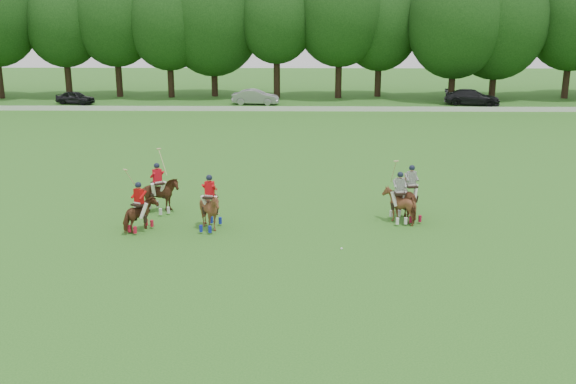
{
  "coord_description": "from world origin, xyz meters",
  "views": [
    {
      "loc": [
        2.42,
        -21.91,
        8.56
      ],
      "look_at": [
        1.95,
        4.2,
        1.4
      ],
      "focal_mm": 40.0,
      "sensor_mm": 36.0,
      "label": 1
    }
  ],
  "objects_px": {
    "car_mid": "(255,97)",
    "polo_red_c": "(210,210)",
    "polo_stripe_a": "(410,200)",
    "polo_stripe_b": "(399,204)",
    "car_left": "(75,98)",
    "polo_ball": "(342,249)",
    "polo_red_a": "(140,214)",
    "polo_red_b": "(158,195)",
    "car_right": "(472,97)"
  },
  "relations": [
    {
      "from": "car_mid",
      "to": "polo_red_b",
      "type": "relative_size",
      "value": 1.63
    },
    {
      "from": "polo_stripe_b",
      "to": "polo_red_b",
      "type": "bearing_deg",
      "value": 173.57
    },
    {
      "from": "polo_red_a",
      "to": "polo_red_c",
      "type": "height_order",
      "value": "polo_red_a"
    },
    {
      "from": "polo_stripe_a",
      "to": "polo_stripe_b",
      "type": "height_order",
      "value": "polo_stripe_b"
    },
    {
      "from": "polo_stripe_a",
      "to": "polo_red_c",
      "type": "bearing_deg",
      "value": -169.82
    },
    {
      "from": "polo_stripe_b",
      "to": "polo_red_c",
      "type": "bearing_deg",
      "value": -171.68
    },
    {
      "from": "polo_red_b",
      "to": "polo_ball",
      "type": "height_order",
      "value": "polo_red_b"
    },
    {
      "from": "car_mid",
      "to": "polo_red_c",
      "type": "distance_m",
      "value": 39.16
    },
    {
      "from": "car_left",
      "to": "polo_stripe_a",
      "type": "relative_size",
      "value": 1.6
    },
    {
      "from": "car_right",
      "to": "polo_ball",
      "type": "bearing_deg",
      "value": 171.97
    },
    {
      "from": "car_mid",
      "to": "polo_ball",
      "type": "height_order",
      "value": "car_mid"
    },
    {
      "from": "polo_stripe_b",
      "to": "car_right",
      "type": "bearing_deg",
      "value": 71.21
    },
    {
      "from": "polo_red_c",
      "to": "polo_red_a",
      "type": "bearing_deg",
      "value": -175.03
    },
    {
      "from": "polo_stripe_b",
      "to": "car_left",
      "type": "bearing_deg",
      "value": 125.3
    },
    {
      "from": "car_left",
      "to": "polo_ball",
      "type": "bearing_deg",
      "value": -135.7
    },
    {
      "from": "polo_ball",
      "to": "car_mid",
      "type": "bearing_deg",
      "value": 98.29
    },
    {
      "from": "car_right",
      "to": "polo_stripe_b",
      "type": "bearing_deg",
      "value": 173.78
    },
    {
      "from": "polo_stripe_a",
      "to": "car_mid",
      "type": "bearing_deg",
      "value": 103.8
    },
    {
      "from": "car_left",
      "to": "polo_red_a",
      "type": "relative_size",
      "value": 1.48
    },
    {
      "from": "car_right",
      "to": "polo_stripe_b",
      "type": "height_order",
      "value": "polo_stripe_b"
    },
    {
      "from": "car_mid",
      "to": "polo_stripe_b",
      "type": "bearing_deg",
      "value": -162.92
    },
    {
      "from": "polo_red_c",
      "to": "polo_ball",
      "type": "distance_m",
      "value": 5.83
    },
    {
      "from": "polo_stripe_a",
      "to": "polo_stripe_b",
      "type": "relative_size",
      "value": 0.88
    },
    {
      "from": "car_right",
      "to": "polo_stripe_a",
      "type": "xyz_separation_m",
      "value": [
        -12.39,
        -37.63,
        0.11
      ]
    },
    {
      "from": "car_left",
      "to": "polo_ball",
      "type": "relative_size",
      "value": 43.23
    },
    {
      "from": "polo_red_b",
      "to": "polo_ball",
      "type": "xyz_separation_m",
      "value": [
        7.96,
        -4.67,
        -0.77
      ]
    },
    {
      "from": "polo_red_a",
      "to": "polo_stripe_a",
      "type": "distance_m",
      "value": 11.5
    },
    {
      "from": "car_left",
      "to": "polo_red_a",
      "type": "bearing_deg",
      "value": -143.81
    },
    {
      "from": "car_left",
      "to": "car_right",
      "type": "height_order",
      "value": "car_right"
    },
    {
      "from": "polo_stripe_b",
      "to": "polo_ball",
      "type": "distance_m",
      "value": 4.44
    },
    {
      "from": "polo_stripe_a",
      "to": "polo_ball",
      "type": "bearing_deg",
      "value": -129.82
    },
    {
      "from": "polo_stripe_b",
      "to": "polo_ball",
      "type": "bearing_deg",
      "value": -127.39
    },
    {
      "from": "polo_red_a",
      "to": "polo_ball",
      "type": "height_order",
      "value": "polo_red_a"
    },
    {
      "from": "polo_red_a",
      "to": "car_right",
      "type": "bearing_deg",
      "value": 58.93
    },
    {
      "from": "car_left",
      "to": "car_mid",
      "type": "bearing_deg",
      "value": -76.01
    },
    {
      "from": "car_mid",
      "to": "polo_red_b",
      "type": "height_order",
      "value": "polo_red_b"
    },
    {
      "from": "car_mid",
      "to": "polo_stripe_b",
      "type": "xyz_separation_m",
      "value": [
        8.7,
        -37.99,
        0.03
      ]
    },
    {
      "from": "car_right",
      "to": "polo_stripe_a",
      "type": "distance_m",
      "value": 39.62
    },
    {
      "from": "car_right",
      "to": "polo_red_c",
      "type": "height_order",
      "value": "polo_red_c"
    },
    {
      "from": "car_mid",
      "to": "polo_red_c",
      "type": "bearing_deg",
      "value": -174.72
    },
    {
      "from": "polo_red_b",
      "to": "polo_red_c",
      "type": "height_order",
      "value": "polo_red_b"
    },
    {
      "from": "polo_red_c",
      "to": "car_left",
      "type": "bearing_deg",
      "value": 115.83
    },
    {
      "from": "polo_red_a",
      "to": "polo_ball",
      "type": "distance_m",
      "value": 8.45
    },
    {
      "from": "car_left",
      "to": "polo_stripe_b",
      "type": "bearing_deg",
      "value": -130.71
    },
    {
      "from": "car_left",
      "to": "polo_stripe_a",
      "type": "bearing_deg",
      "value": -129.91
    },
    {
      "from": "polo_red_a",
      "to": "polo_stripe_b",
      "type": "distance_m",
      "value": 10.91
    },
    {
      "from": "car_left",
      "to": "polo_stripe_a",
      "type": "xyz_separation_m",
      "value": [
        27.44,
        -37.63,
        0.23
      ]
    },
    {
      "from": "polo_red_a",
      "to": "polo_red_b",
      "type": "bearing_deg",
      "value": 85.56
    },
    {
      "from": "car_left",
      "to": "polo_ball",
      "type": "distance_m",
      "value": 48.04
    },
    {
      "from": "polo_stripe_b",
      "to": "polo_ball",
      "type": "height_order",
      "value": "polo_stripe_b"
    }
  ]
}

